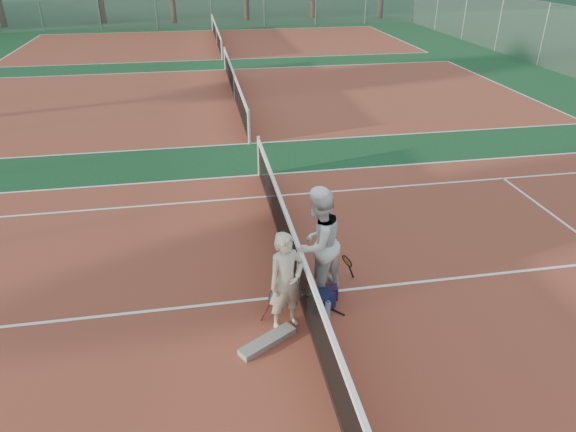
{
  "coord_description": "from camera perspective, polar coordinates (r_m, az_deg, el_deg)",
  "views": [
    {
      "loc": [
        -1.48,
        -7.28,
        5.54
      ],
      "look_at": [
        0.0,
        1.06,
        1.05
      ],
      "focal_mm": 32.0,
      "sensor_mm": 36.0,
      "label": 1
    }
  ],
  "objects": [
    {
      "name": "racket_black_held",
      "position": [
        9.53,
        6.53,
        -5.79
      ],
      "size": [
        0.36,
        0.36,
        0.56
      ],
      "primitive_type": null,
      "rotation": [
        0.0,
        0.0,
        3.6
      ],
      "color": "black",
      "rests_on": "ground"
    },
    {
      "name": "racket_spare",
      "position": [
        9.06,
        3.78,
        -9.77
      ],
      "size": [
        0.6,
        0.63,
        0.03
      ],
      "primitive_type": null,
      "rotation": [
        0.0,
        0.0,
        2.28
      ],
      "color": "black",
      "rests_on": "ground"
    },
    {
      "name": "sports_bag_navy",
      "position": [
        8.88,
        3.86,
        -9.52
      ],
      "size": [
        0.48,
        0.45,
        0.31
      ],
      "primitive_type": "cube",
      "rotation": [
        0.0,
        0.0,
        0.64
      ],
      "color": "black",
      "rests_on": "ground"
    },
    {
      "name": "court_far_b",
      "position": [
        34.76,
        -7.89,
        18.52
      ],
      "size": [
        23.77,
        10.97,
        0.01
      ],
      "primitive_type": "cube",
      "color": "maroon",
      "rests_on": "ground"
    },
    {
      "name": "net_far_b",
      "position": [
        34.68,
        -7.95,
        19.35
      ],
      "size": [
        0.1,
        10.98,
        1.02
      ],
      "primitive_type": null,
      "color": "black",
      "rests_on": "ground"
    },
    {
      "name": "player_b",
      "position": [
        8.84,
        3.36,
        -3.06
      ],
      "size": [
        1.23,
        1.18,
        2.0
      ],
      "primitive_type": "imported",
      "rotation": [
        0.0,
        0.0,
        3.77
      ],
      "color": "silver",
      "rests_on": "ground"
    },
    {
      "name": "court_main",
      "position": [
        9.27,
        1.16,
        -8.78
      ],
      "size": [
        23.77,
        10.97,
        0.01
      ],
      "primitive_type": "cube",
      "color": "maroon",
      "rests_on": "ground"
    },
    {
      "name": "sports_bag_purple",
      "position": [
        9.17,
        4.57,
        -8.46
      ],
      "size": [
        0.32,
        0.24,
        0.24
      ],
      "primitive_type": "cube",
      "rotation": [
        0.0,
        0.0,
        -0.12
      ],
      "color": "black",
      "rests_on": "ground"
    },
    {
      "name": "water_bottle",
      "position": [
        8.72,
        4.45,
        -10.36
      ],
      "size": [
        0.09,
        0.09,
        0.3
      ],
      "primitive_type": "cylinder",
      "color": "#C8E5FD",
      "rests_on": "ground"
    },
    {
      "name": "racket_red",
      "position": [
        8.66,
        -1.57,
        -9.7
      ],
      "size": [
        0.42,
        0.37,
        0.52
      ],
      "primitive_type": null,
      "rotation": [
        0.0,
        0.0,
        0.33
      ],
      "color": "maroon",
      "rests_on": "ground"
    },
    {
      "name": "player_a",
      "position": [
        8.12,
        -0.2,
        -7.32
      ],
      "size": [
        0.73,
        0.62,
        1.72
      ],
      "primitive_type": "imported",
      "rotation": [
        0.0,
        0.0,
        0.39
      ],
      "color": "#C5B199",
      "rests_on": "ground"
    },
    {
      "name": "net_far_a",
      "position": [
        21.43,
        -5.99,
        14.21
      ],
      "size": [
        0.1,
        10.98,
        1.02
      ],
      "primitive_type": null,
      "color": "black",
      "rests_on": "ground"
    },
    {
      "name": "net_cover_canvas",
      "position": [
        8.26,
        -2.3,
        -13.74
      ],
      "size": [
        0.98,
        0.72,
        0.11
      ],
      "primitive_type": "cube",
      "rotation": [
        0.0,
        0.0,
        0.55
      ],
      "color": "slate",
      "rests_on": "ground"
    },
    {
      "name": "net_main",
      "position": [
        8.98,
        1.19,
        -6.19
      ],
      "size": [
        0.1,
        10.98,
        1.02
      ],
      "primitive_type": null,
      "color": "black",
      "rests_on": "ground"
    },
    {
      "name": "fence_back",
      "position": [
        41.51,
        -8.59,
        22.07
      ],
      "size": [
        32.0,
        0.06,
        3.0
      ],
      "primitive_type": null,
      "color": "slate",
      "rests_on": "ground"
    },
    {
      "name": "ground",
      "position": [
        9.27,
        1.16,
        -8.8
      ],
      "size": [
        130.0,
        130.0,
        0.0
      ],
      "primitive_type": "plane",
      "color": "#0E351A",
      "rests_on": "ground"
    },
    {
      "name": "court_far_a",
      "position": [
        21.56,
        -5.93,
        12.9
      ],
      "size": [
        23.77,
        10.97,
        0.01
      ],
      "primitive_type": "cube",
      "color": "maroon",
      "rests_on": "ground"
    }
  ]
}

